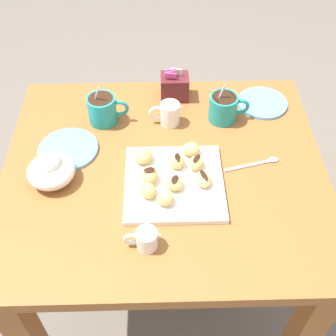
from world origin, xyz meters
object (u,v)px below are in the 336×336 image
object	(u,v)px
dining_table	(164,199)
beignet_5	(148,190)
coffee_mug_teal_right	(224,107)
beignet_2	(143,156)
beignet_7	(196,163)
saucer_sky_left	(68,149)
beignet_6	(191,149)
cream_pitcher_white	(169,113)
beignet_1	(177,162)
beignet_8	(203,179)
sugar_caddy	(175,86)
chocolate_sauce_pitcher	(146,239)
saucer_sky_right	(262,103)
beignet_3	(165,199)
beignet_0	(149,175)
pastry_plate_square	(174,183)
beignet_4	(175,184)
ice_cream_bowl	(51,170)
coffee_mug_teal_left	(103,109)

from	to	relation	value
dining_table	beignet_5	xyz separation A→B (m)	(-0.04, -0.11, 0.18)
coffee_mug_teal_right	beignet_5	bearing A→B (deg)	-126.32
beignet_2	beignet_7	distance (m)	0.15
saucer_sky_left	beignet_6	xyz separation A→B (m)	(0.36, -0.04, 0.03)
coffee_mug_teal_right	cream_pitcher_white	bearing A→B (deg)	-175.15
beignet_2	cream_pitcher_white	bearing A→B (deg)	66.43
beignet_1	beignet_8	distance (m)	0.09
sugar_caddy	chocolate_sauce_pitcher	xyz separation A→B (m)	(-0.09, -0.57, -0.01)
sugar_caddy	saucer_sky_left	distance (m)	0.40
saucer_sky_right	beignet_2	size ratio (longest dim) A/B	2.97
beignet_5	beignet_7	distance (m)	0.16
beignet_3	beignet_0	bearing A→B (deg)	116.75
beignet_6	beignet_1	bearing A→B (deg)	-130.16
pastry_plate_square	beignet_4	bearing A→B (deg)	-88.78
pastry_plate_square	sugar_caddy	xyz separation A→B (m)	(0.01, 0.38, 0.03)
cream_pitcher_white	ice_cream_bowl	world-z (taller)	ice_cream_bowl
beignet_0	beignet_8	xyz separation A→B (m)	(0.14, -0.01, -0.00)
chocolate_sauce_pitcher	dining_table	bearing A→B (deg)	79.41
coffee_mug_teal_right	saucer_sky_right	distance (m)	0.16
coffee_mug_teal_left	beignet_5	world-z (taller)	coffee_mug_teal_left
beignet_0	beignet_1	size ratio (longest dim) A/B	1.25
beignet_8	beignet_1	bearing A→B (deg)	136.97
saucer_sky_left	coffee_mug_teal_right	bearing A→B (deg)	15.44
beignet_3	beignet_4	xyz separation A→B (m)	(0.03, 0.05, -0.00)
saucer_sky_right	beignet_1	bearing A→B (deg)	-135.64
chocolate_sauce_pitcher	saucer_sky_left	size ratio (longest dim) A/B	0.53
chocolate_sauce_pitcher	beignet_1	size ratio (longest dim) A/B	2.10
saucer_sky_left	ice_cream_bowl	bearing A→B (deg)	-102.99
coffee_mug_teal_left	cream_pitcher_white	bearing A→B (deg)	-4.02
beignet_2	beignet_3	world-z (taller)	beignet_2
beignet_2	beignet_3	xyz separation A→B (m)	(0.06, -0.15, -0.00)
dining_table	beignet_2	xyz separation A→B (m)	(-0.06, 0.01, 0.18)
beignet_1	beignet_4	size ratio (longest dim) A/B	0.95
chocolate_sauce_pitcher	beignet_8	xyz separation A→B (m)	(0.15, 0.18, 0.00)
cream_pitcher_white	saucer_sky_left	world-z (taller)	cream_pitcher_white
coffee_mug_teal_left	saucer_sky_left	size ratio (longest dim) A/B	0.78
ice_cream_bowl	beignet_0	xyz separation A→B (m)	(0.26, -0.02, -0.01)
beignet_7	pastry_plate_square	bearing A→B (deg)	-141.46
pastry_plate_square	beignet_0	world-z (taller)	beignet_0
sugar_caddy	beignet_2	world-z (taller)	sugar_caddy
beignet_0	beignet_6	size ratio (longest dim) A/B	1.10
beignet_0	beignet_7	distance (m)	0.14
beignet_1	beignet_8	xyz separation A→B (m)	(0.07, -0.06, -0.00)
beignet_1	beignet_5	distance (m)	0.13
dining_table	pastry_plate_square	xyz separation A→B (m)	(0.03, -0.06, 0.15)
beignet_3	beignet_6	distance (m)	0.19
beignet_2	beignet_8	xyz separation A→B (m)	(0.16, -0.09, -0.00)
beignet_0	dining_table	bearing A→B (deg)	55.39
beignet_1	sugar_caddy	bearing A→B (deg)	89.23
pastry_plate_square	beignet_7	size ratio (longest dim) A/B	5.65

